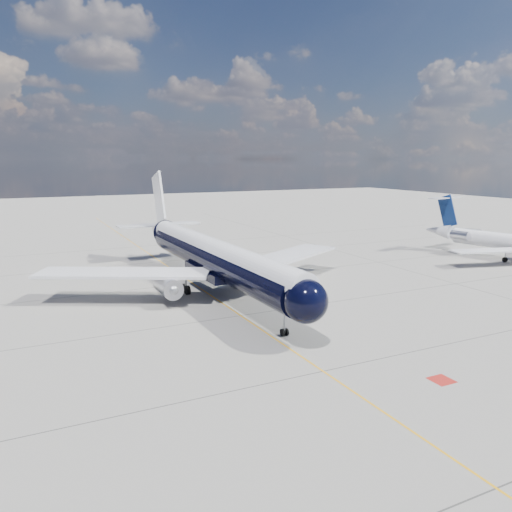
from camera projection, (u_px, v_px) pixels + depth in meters
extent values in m
plane|color=gray|center=(180.00, 275.00, 68.11)|extent=(320.00, 320.00, 0.00)
cube|color=#E89F0C|center=(192.00, 283.00, 63.70)|extent=(0.16, 160.00, 0.01)
cube|color=maroon|center=(441.00, 380.00, 35.75)|extent=(1.60, 1.60, 0.01)
cylinder|color=black|center=(215.00, 259.00, 58.07)|extent=(4.30, 37.35, 3.73)
sphere|color=black|center=(306.00, 301.00, 40.89)|extent=(3.79, 3.79, 3.73)
cone|color=black|center=(159.00, 230.00, 78.15)|extent=(3.83, 6.93, 3.73)
cylinder|color=silver|center=(215.00, 251.00, 57.89)|extent=(3.51, 39.30, 2.91)
cube|color=black|center=(307.00, 295.00, 40.61)|extent=(2.37, 1.21, 0.54)
cube|color=silver|center=(123.00, 273.00, 54.95)|extent=(19.01, 12.96, 0.31)
cube|color=silver|center=(285.00, 257.00, 64.10)|extent=(18.87, 13.40, 0.31)
cube|color=black|center=(215.00, 271.00, 58.33)|extent=(4.27, 9.88, 0.98)
cylinder|color=silver|center=(168.00, 286.00, 53.91)|extent=(2.27, 4.55, 2.20)
cylinder|color=silver|center=(271.00, 274.00, 59.57)|extent=(2.27, 4.55, 2.20)
sphere|color=gray|center=(173.00, 290.00, 52.10)|extent=(1.10, 1.10, 1.08)
sphere|color=gray|center=(280.00, 277.00, 57.77)|extent=(1.10, 1.10, 1.08)
cube|color=silver|center=(167.00, 279.00, 53.94)|extent=(0.26, 3.14, 1.08)
cube|color=silver|center=(270.00, 267.00, 59.60)|extent=(0.26, 3.14, 1.08)
cube|color=silver|center=(159.00, 198.00, 76.76)|extent=(0.41, 6.23, 8.37)
cube|color=silver|center=(159.00, 225.00, 78.00)|extent=(12.81, 3.34, 0.22)
cylinder|color=gray|center=(285.00, 323.00, 44.45)|extent=(0.18, 0.18, 2.06)
cylinder|color=black|center=(283.00, 333.00, 44.53)|extent=(0.19, 0.69, 0.69)
cylinder|color=black|center=(286.00, 332.00, 44.71)|extent=(0.19, 0.69, 0.69)
cylinder|color=gray|center=(186.00, 283.00, 58.50)|extent=(0.26, 0.26, 1.86)
cylinder|color=gray|center=(235.00, 277.00, 61.29)|extent=(0.26, 0.26, 1.86)
cylinder|color=black|center=(188.00, 290.00, 58.18)|extent=(0.46, 1.09, 1.08)
cylinder|color=black|center=(185.00, 288.00, 59.12)|extent=(0.46, 1.09, 1.08)
cylinder|color=black|center=(236.00, 284.00, 60.97)|extent=(0.46, 1.09, 1.08)
cylinder|color=black|center=(233.00, 282.00, 61.91)|extent=(0.46, 1.09, 1.08)
cone|color=silver|center=(438.00, 231.00, 86.93)|extent=(3.49, 5.14, 2.54)
cube|color=silver|center=(491.00, 251.00, 73.30)|extent=(12.15, 6.09, 0.21)
cylinder|color=silver|center=(460.00, 235.00, 81.73)|extent=(2.02, 3.25, 1.41)
cylinder|color=silver|center=(473.00, 233.00, 84.14)|extent=(2.02, 3.25, 1.41)
cube|color=silver|center=(462.00, 235.00, 82.02)|extent=(1.24, 1.67, 0.17)
cube|color=silver|center=(471.00, 233.00, 83.86)|extent=(1.24, 1.67, 0.17)
cube|color=#0A1E4C|center=(447.00, 211.00, 85.16)|extent=(1.07, 3.92, 5.77)
cube|color=silver|center=(445.00, 198.00, 85.17)|extent=(7.76, 3.45, 0.15)
cylinder|color=gray|center=(505.00, 256.00, 76.45)|extent=(0.22, 0.22, 1.60)
cylinder|color=black|center=(505.00, 260.00, 76.54)|extent=(0.46, 0.84, 0.79)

